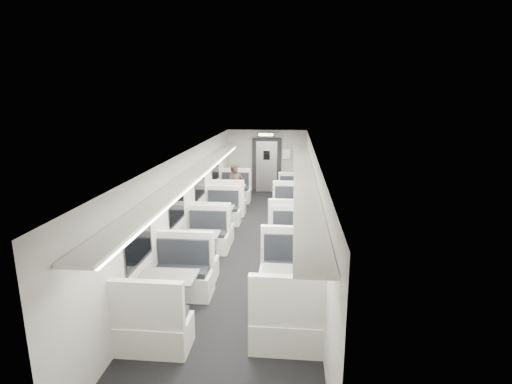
% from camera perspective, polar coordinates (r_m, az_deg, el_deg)
% --- Properties ---
extents(room, '(3.24, 12.24, 2.64)m').
position_cam_1_polar(room, '(9.54, -0.89, -1.36)').
color(room, black).
rests_on(room, ground).
extents(booth_left_a, '(1.07, 2.17, 1.16)m').
position_cam_1_polar(booth_left_a, '(13.34, -3.47, -0.63)').
color(booth_left_a, white).
rests_on(booth_left_a, room).
extents(booth_left_b, '(1.02, 2.06, 1.10)m').
position_cam_1_polar(booth_left_b, '(10.99, -5.44, -3.91)').
color(booth_left_b, white).
rests_on(booth_left_b, room).
extents(booth_left_c, '(1.02, 2.06, 1.10)m').
position_cam_1_polar(booth_left_c, '(9.02, -7.97, -7.98)').
color(booth_left_c, white).
rests_on(booth_left_c, room).
extents(booth_left_d, '(1.10, 2.24, 1.20)m').
position_cam_1_polar(booth_left_d, '(7.04, -12.28, -14.42)').
color(booth_left_d, white).
rests_on(booth_left_d, room).
extents(booth_right_a, '(0.97, 1.96, 1.05)m').
position_cam_1_polar(booth_right_a, '(13.28, 5.16, -0.89)').
color(booth_right_a, white).
rests_on(booth_right_a, room).
extents(booth_right_b, '(1.13, 2.29, 1.23)m').
position_cam_1_polar(booth_right_b, '(10.90, 5.08, -3.82)').
color(booth_right_b, white).
rests_on(booth_right_b, room).
extents(booth_right_c, '(1.00, 2.03, 1.09)m').
position_cam_1_polar(booth_right_c, '(9.00, 4.98, -7.99)').
color(booth_right_c, white).
rests_on(booth_right_c, room).
extents(booth_right_d, '(1.15, 2.33, 1.25)m').
position_cam_1_polar(booth_right_d, '(6.97, 4.82, -14.24)').
color(booth_right_d, white).
rests_on(booth_right_d, room).
extents(passenger, '(0.66, 0.56, 1.54)m').
position_cam_1_polar(passenger, '(12.87, -2.93, 0.60)').
color(passenger, black).
rests_on(passenger, room).
extents(window_a, '(0.02, 1.18, 0.84)m').
position_cam_1_polar(window_a, '(13.02, -5.79, 3.31)').
color(window_a, black).
rests_on(window_a, room).
extents(window_b, '(0.02, 1.18, 0.84)m').
position_cam_1_polar(window_b, '(10.91, -7.99, 1.23)').
color(window_b, black).
rests_on(window_b, room).
extents(window_c, '(0.02, 1.18, 0.84)m').
position_cam_1_polar(window_c, '(8.85, -11.23, -1.84)').
color(window_c, black).
rests_on(window_c, room).
extents(window_d, '(0.02, 1.18, 0.84)m').
position_cam_1_polar(window_d, '(6.87, -16.42, -6.70)').
color(window_d, black).
rests_on(window_d, room).
extents(luggage_rack_left, '(0.46, 10.40, 0.09)m').
position_cam_1_polar(luggage_rack_left, '(9.31, -8.75, 2.62)').
color(luggage_rack_left, white).
rests_on(luggage_rack_left, room).
extents(luggage_rack_right, '(0.46, 10.40, 0.09)m').
position_cam_1_polar(luggage_rack_right, '(9.04, 6.76, 2.35)').
color(luggage_rack_right, white).
rests_on(luggage_rack_right, room).
extents(vestibule_door, '(1.10, 0.13, 2.10)m').
position_cam_1_polar(vestibule_door, '(15.36, 1.52, 3.78)').
color(vestibule_door, black).
rests_on(vestibule_door, room).
extents(exit_sign, '(0.62, 0.12, 0.16)m').
position_cam_1_polar(exit_sign, '(14.71, 1.42, 8.22)').
color(exit_sign, black).
rests_on(exit_sign, room).
extents(wall_notice, '(0.32, 0.02, 0.40)m').
position_cam_1_polar(wall_notice, '(15.24, 4.36, 5.42)').
color(wall_notice, white).
rests_on(wall_notice, room).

